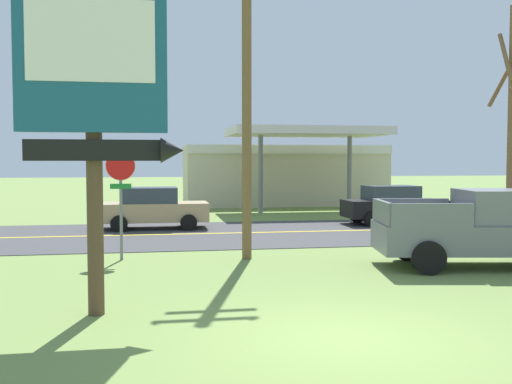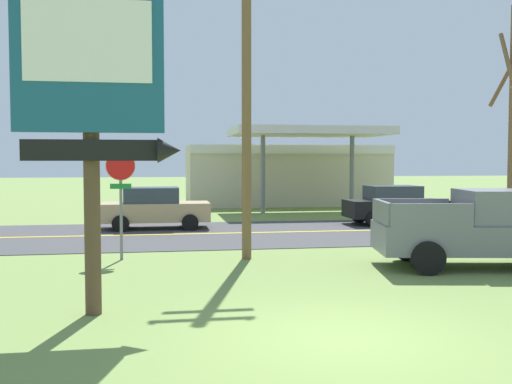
{
  "view_description": "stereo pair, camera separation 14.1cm",
  "coord_description": "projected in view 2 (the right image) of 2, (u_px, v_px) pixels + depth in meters",
  "views": [
    {
      "loc": [
        -2.8,
        -8.33,
        2.68
      ],
      "look_at": [
        0.0,
        8.0,
        1.8
      ],
      "focal_mm": 41.17,
      "sensor_mm": 36.0,
      "label": 1
    },
    {
      "loc": [
        -2.66,
        -8.36,
        2.68
      ],
      "look_at": [
        0.0,
        8.0,
        1.8
      ],
      "focal_mm": 41.17,
      "sensor_mm": 36.0,
      "label": 2
    }
  ],
  "objects": [
    {
      "name": "ground_plane",
      "position": [
        341.0,
        339.0,
        8.8
      ],
      "size": [
        180.0,
        180.0,
        0.0
      ],
      "primitive_type": "plane",
      "color": "olive"
    },
    {
      "name": "road_centre_line",
      "position": [
        234.0,
        233.0,
        21.62
      ],
      "size": [
        126.0,
        0.2,
        0.01
      ],
      "primitive_type": "cube",
      "color": "gold",
      "rests_on": "road_asphalt"
    },
    {
      "name": "pickup_grey_parked_on_lawn",
      "position": [
        484.0,
        229.0,
        14.7
      ],
      "size": [
        5.46,
        2.89,
        1.96
      ],
      "color": "slate",
      "rests_on": "ground"
    },
    {
      "name": "motel_sign",
      "position": [
        93.0,
        91.0,
        9.93
      ],
      "size": [
        2.78,
        0.54,
        5.92
      ],
      "color": "brown",
      "rests_on": "ground"
    },
    {
      "name": "gas_station",
      "position": [
        285.0,
        173.0,
        36.28
      ],
      "size": [
        12.0,
        11.5,
        4.4
      ],
      "color": "beige",
      "rests_on": "ground"
    },
    {
      "name": "car_tan_mid_lane",
      "position": [
        155.0,
        208.0,
        23.08
      ],
      "size": [
        4.2,
        2.0,
        1.64
      ],
      "color": "tan",
      "rests_on": "ground"
    },
    {
      "name": "stop_sign",
      "position": [
        121.0,
        185.0,
        15.77
      ],
      "size": [
        0.8,
        0.08,
        2.95
      ],
      "color": "slate",
      "rests_on": "ground"
    },
    {
      "name": "car_black_near_lane",
      "position": [
        395.0,
        205.0,
        24.68
      ],
      "size": [
        4.2,
        2.0,
        1.64
      ],
      "color": "black",
      "rests_on": "ground"
    },
    {
      "name": "road_asphalt",
      "position": [
        234.0,
        233.0,
        21.62
      ],
      "size": [
        140.0,
        8.0,
        0.02
      ],
      "primitive_type": "cube",
      "color": "#3D3D3F",
      "rests_on": "ground"
    },
    {
      "name": "utility_pole",
      "position": [
        246.0,
        78.0,
        15.81
      ],
      "size": [
        1.79,
        0.26,
        9.26
      ],
      "color": "brown",
      "rests_on": "ground"
    }
  ]
}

